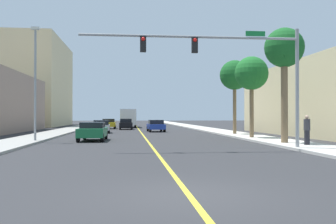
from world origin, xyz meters
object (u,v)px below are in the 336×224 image
palm_near (284,51)px  car_yellow (109,124)px  traffic_signal_mast (231,59)px  pedestrian (307,130)px  delivery_truck (129,118)px  car_green (93,131)px  car_blue (156,126)px  car_black (126,124)px  palm_mid (252,74)px  palm_far (235,76)px  car_silver (101,126)px  street_lamp (35,78)px

palm_near → car_yellow: size_ratio=1.88×
traffic_signal_mast → pedestrian: traffic_signal_mast is taller
palm_near → delivery_truck: palm_near is taller
car_green → car_blue: (5.90, 15.73, -0.02)m
palm_near → car_black: palm_near is taller
traffic_signal_mast → palm_mid: 10.60m
palm_far → car_silver: size_ratio=1.79×
traffic_signal_mast → palm_near: bearing=38.1°
palm_near → pedestrian: (0.57, -1.97, -5.08)m
palm_far → car_yellow: 24.35m
car_yellow → car_black: car_black is taller
car_black → car_silver: bearing=-104.3°
street_lamp → car_black: size_ratio=2.00×
car_silver → pedestrian: bearing=-58.8°
palm_near → street_lamp: bearing=166.3°
palm_far → car_silver: (-13.16, 6.16, -5.02)m
palm_near → car_silver: (-12.99, 18.44, -5.38)m
street_lamp → car_green: street_lamp is taller
street_lamp → palm_far: size_ratio=1.13×
palm_far → delivery_truck: (-10.14, 25.92, -4.19)m
palm_near → palm_mid: (-0.17, 6.14, -0.87)m
palm_near → car_blue: bearing=107.9°
palm_near → pedestrian: size_ratio=4.19×
car_silver → car_yellow: 13.79m
palm_far → pedestrian: (0.41, -14.24, -4.71)m
car_silver → car_blue: bearing=21.4°
car_yellow → car_black: size_ratio=0.99×
palm_far → car_green: palm_far is taller
traffic_signal_mast → delivery_truck: 42.22m
palm_near → car_silver: palm_near is taller
traffic_signal_mast → car_silver: size_ratio=3.02×
palm_mid → delivery_truck: palm_mid is taller
car_yellow → delivery_truck: delivery_truck is taller
delivery_truck → pedestrian: 41.53m
palm_far → delivery_truck: bearing=111.4°
palm_far → delivery_truck: palm_far is taller
palm_near → palm_far: palm_near is taller
palm_mid → palm_far: palm_far is taller
palm_mid → palm_far: 6.16m
car_blue → palm_far: bearing=-54.4°
car_black → pedestrian: 32.72m
car_silver → delivery_truck: size_ratio=0.44×
traffic_signal_mast → pedestrian: size_ratio=6.77×
palm_near → car_black: (-10.40, 28.86, -5.37)m
car_silver → pedestrian: 24.51m
palm_mid → car_yellow: size_ratio=1.65×
street_lamp → delivery_truck: (6.67, 34.14, -3.03)m
car_yellow → pedestrian: bearing=-68.1°
palm_mid → delivery_truck: size_ratio=0.72×
car_green → car_black: bearing=85.5°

